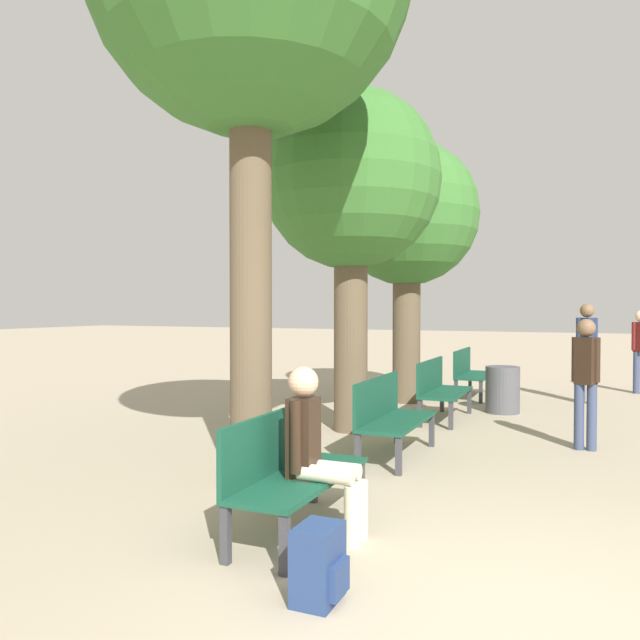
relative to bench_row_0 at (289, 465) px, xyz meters
name	(u,v)px	position (x,y,z in m)	size (l,w,h in m)	color
ground_plane	(509,619)	(1.71, -0.71, -0.51)	(80.00, 80.00, 0.00)	tan
bench_row_0	(289,465)	(0.00, 0.00, 0.00)	(0.53, 1.52, 0.90)	#144733
bench_row_1	(389,413)	(0.00, 2.56, 0.00)	(0.53, 1.52, 0.90)	#144733
bench_row_2	(439,386)	(0.00, 5.12, 0.00)	(0.53, 1.52, 0.90)	#144733
bench_row_3	(470,370)	(0.00, 7.68, 0.00)	(0.53, 1.52, 0.90)	#144733
tree_row_1	(351,185)	(-0.93, 3.79, 2.88)	(2.46, 2.46, 4.69)	brown
tree_row_2	(407,218)	(-0.93, 6.60, 2.79)	(2.56, 2.56, 4.66)	brown
person_seated	(317,447)	(0.25, -0.02, 0.17)	(0.60, 0.34, 1.27)	beige
backpack	(319,564)	(0.67, -0.95, -0.29)	(0.27, 0.32, 0.44)	navy
pedestrian_mid	(587,346)	(2.04, 7.73, 0.51)	(0.36, 0.31, 1.76)	#4C4C4C
pedestrian_far	(586,375)	(2.05, 3.82, 0.39)	(0.32, 0.25, 1.57)	#384260
trash_bin	(503,390)	(0.80, 6.14, -0.13)	(0.54, 0.54, 0.75)	#4C4C51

